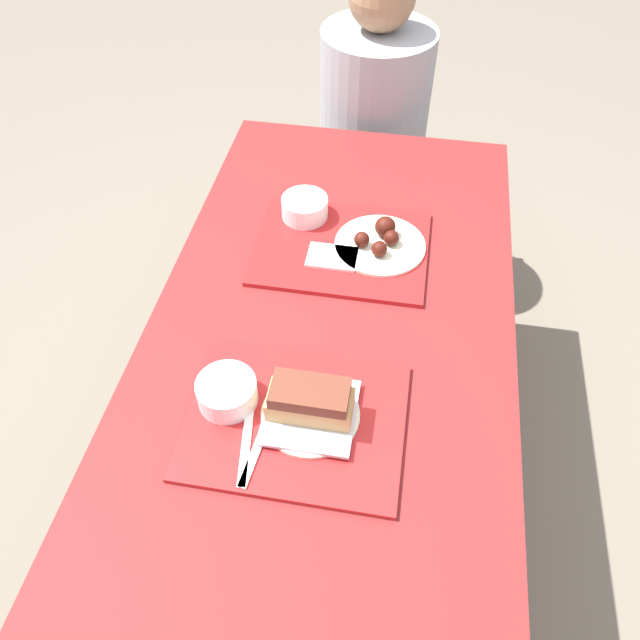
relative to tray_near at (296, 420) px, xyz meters
name	(u,v)px	position (x,y,z in m)	size (l,w,h in m)	color
ground_plane	(326,491)	(0.03, 0.22, -0.74)	(12.00, 12.00, 0.00)	#706656
picnic_table	(328,363)	(0.03, 0.22, -0.10)	(0.80, 1.63, 0.73)	maroon
picnic_bench_far	(373,187)	(0.03, 1.26, -0.37)	(0.76, 0.28, 0.45)	maroon
tray_near	(296,420)	(0.00, 0.00, 0.00)	(0.42, 0.33, 0.01)	red
tray_far	(342,248)	(0.01, 0.50, 0.00)	(0.42, 0.33, 0.01)	red
bowl_coleslaw_near	(227,391)	(-0.14, 0.02, 0.04)	(0.12, 0.12, 0.05)	white
brisket_sandwich_plate	(308,405)	(0.02, 0.01, 0.04)	(0.19, 0.19, 0.09)	beige
plastic_fork_near	(246,445)	(-0.08, -0.07, 0.01)	(0.04, 0.17, 0.00)	white
plastic_knife_near	(258,447)	(-0.06, -0.07, 0.01)	(0.03, 0.17, 0.00)	white
condiment_packet	(297,386)	(-0.01, 0.07, 0.01)	(0.04, 0.03, 0.01)	#3F3F47
bowl_coleslaw_far	(305,206)	(-0.10, 0.60, 0.04)	(0.12, 0.12, 0.05)	white
wings_plate_far	(380,241)	(0.11, 0.52, 0.02)	(0.22, 0.22, 0.06)	beige
napkin_far	(332,257)	(0.00, 0.46, 0.01)	(0.12, 0.08, 0.01)	white
person_seated_across	(375,96)	(0.01, 1.26, -0.01)	(0.36, 0.36, 0.69)	#9E9EA3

